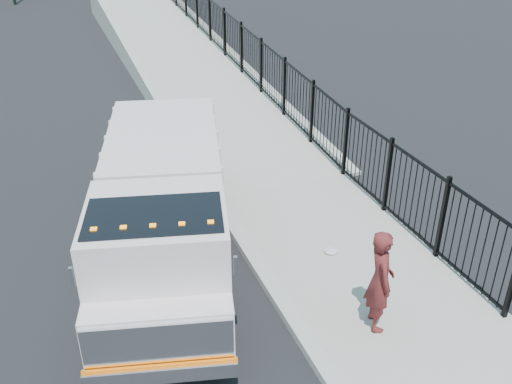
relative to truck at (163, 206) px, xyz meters
name	(u,v)px	position (x,y,z in m)	size (l,w,h in m)	color
ground	(278,300)	(1.69, -1.83, -1.40)	(120.00, 120.00, 0.00)	black
sidewalk	(427,342)	(3.62, -3.83, -1.34)	(3.55, 12.00, 0.12)	#9E998E
curb	(326,371)	(1.69, -3.83, -1.32)	(0.30, 12.00, 0.16)	#ADAAA3
ramp	(180,63)	(3.82, 14.17, -1.40)	(3.95, 24.00, 1.70)	#9E998E
iron_fence	(242,64)	(5.24, 10.17, -0.50)	(0.10, 28.00, 1.80)	black
truck	(163,206)	(0.00, 0.00, 0.00)	(4.02, 7.61, 2.49)	black
worker	(380,280)	(2.97, -3.18, -0.32)	(0.70, 0.46, 1.92)	maroon
debris	(331,251)	(3.27, -0.94, -1.24)	(0.30, 0.30, 0.07)	silver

